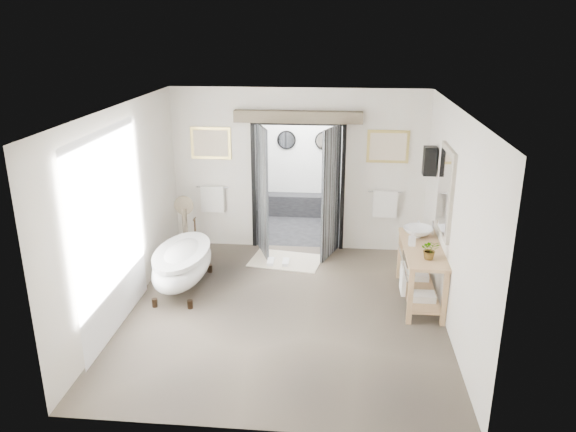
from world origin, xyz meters
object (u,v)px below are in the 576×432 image
object	(u,v)px
clawfoot_tub	(183,263)
rug	(286,260)
basin	(418,232)
vanity	(419,269)

from	to	relation	value
clawfoot_tub	rug	bearing A→B (deg)	39.20
clawfoot_tub	basin	distance (m)	3.63
vanity	basin	xyz separation A→B (m)	(-0.00, 0.40, 0.42)
rug	basin	world-z (taller)	basin
basin	rug	bearing A→B (deg)	179.22
clawfoot_tub	vanity	bearing A→B (deg)	-0.72
clawfoot_tub	rug	distance (m)	1.96
vanity	rug	distance (m)	2.50
vanity	rug	world-z (taller)	vanity
vanity	basin	distance (m)	0.58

